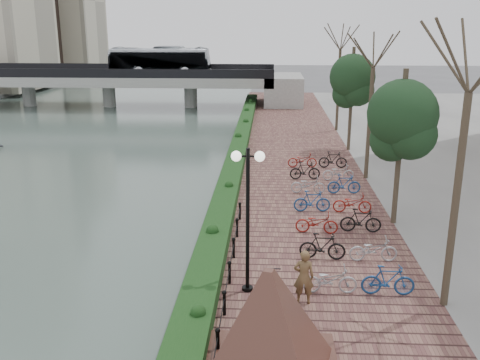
# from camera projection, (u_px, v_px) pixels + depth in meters

# --- Properties ---
(ground) EXTENTS (220.00, 220.00, 0.00)m
(ground) POSITION_uv_depth(u_px,v_px,m) (172.00, 348.00, 14.88)
(ground) COLOR #59595B
(ground) RESTS_ON ground
(river_water) EXTENTS (30.00, 130.00, 0.02)m
(river_water) POSITION_uv_depth(u_px,v_px,m) (32.00, 146.00, 39.66)
(river_water) COLOR #4F635A
(river_water) RESTS_ON ground
(promenade) EXTENTS (8.00, 75.00, 0.50)m
(promenade) POSITION_uv_depth(u_px,v_px,m) (292.00, 174.00, 31.37)
(promenade) COLOR brown
(promenade) RESTS_ON ground
(hedge) EXTENTS (1.10, 56.00, 0.60)m
(hedge) POSITION_uv_depth(u_px,v_px,m) (237.00, 154.00, 33.80)
(hedge) COLOR #153915
(hedge) RESTS_ON promenade
(chain_fence) EXTENTS (0.10, 14.10, 0.70)m
(chain_fence) POSITION_uv_depth(u_px,v_px,m) (227.00, 288.00, 16.49)
(chain_fence) COLOR black
(chain_fence) RESTS_ON promenade
(granite_monument) EXTENTS (5.35, 5.35, 2.86)m
(granite_monument) POSITION_uv_depth(u_px,v_px,m) (268.00, 325.00, 12.39)
(granite_monument) COLOR #492A1F
(granite_monument) RESTS_ON promenade
(lamppost) EXTENTS (1.02, 0.32, 4.65)m
(lamppost) POSITION_uv_depth(u_px,v_px,m) (248.00, 189.00, 16.17)
(lamppost) COLOR black
(lamppost) RESTS_ON promenade
(motorcycle) EXTENTS (0.52, 1.64, 1.02)m
(motorcycle) POSITION_uv_depth(u_px,v_px,m) (272.00, 293.00, 15.81)
(motorcycle) COLOR black
(motorcycle) RESTS_ON promenade
(pedestrian) EXTENTS (0.65, 0.44, 1.72)m
(pedestrian) POSITION_uv_depth(u_px,v_px,m) (304.00, 277.00, 16.08)
(pedestrian) COLOR brown
(pedestrian) RESTS_ON promenade
(bicycle_parking) EXTENTS (2.40, 17.32, 1.00)m
(bicycle_parking) POSITION_uv_depth(u_px,v_px,m) (332.00, 202.00, 24.15)
(bicycle_parking) COLOR #ABABB0
(bicycle_parking) RESTS_ON promenade
(street_trees) EXTENTS (3.20, 37.12, 6.80)m
(street_trees) POSITION_uv_depth(u_px,v_px,m) (382.00, 133.00, 25.58)
(street_trees) COLOR #392E21
(street_trees) RESTS_ON promenade
(bridge) EXTENTS (36.00, 10.77, 6.50)m
(bridge) POSITION_uv_depth(u_px,v_px,m) (119.00, 76.00, 57.83)
(bridge) COLOR gray
(bridge) RESTS_ON ground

